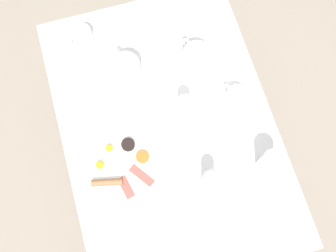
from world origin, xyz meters
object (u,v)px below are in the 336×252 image
(teapot_far, at_px, (196,58))
(teacup_with_saucer_right, at_px, (82,36))
(pepper_grinder, at_px, (210,177))
(fork_spare, at_px, (143,21))
(teacup_with_saucer_left, at_px, (236,97))
(salt_grinder, at_px, (184,102))
(teapot_near, at_px, (126,69))
(water_glass_tall, at_px, (270,163))
(breakfast_plate, at_px, (121,166))
(spoon_for_tea, at_px, (263,214))
(creamer_jug, at_px, (187,6))
(fork_by_plate, at_px, (188,213))

(teapot_far, relative_size, teacup_with_saucer_right, 1.35)
(pepper_grinder, bearing_deg, fork_spare, -85.58)
(fork_spare, bearing_deg, teacup_with_saucer_left, 120.38)
(salt_grinder, relative_size, fork_spare, 0.78)
(teapot_far, height_order, pepper_grinder, same)
(pepper_grinder, xyz_separation_m, fork_spare, (0.06, -0.72, -0.06))
(teapot_near, relative_size, water_glass_tall, 1.46)
(teapot_far, bearing_deg, breakfast_plate, -64.09)
(spoon_for_tea, bearing_deg, teacup_with_saucer_left, -96.21)
(teacup_with_saucer_left, distance_m, fork_spare, 0.51)
(water_glass_tall, distance_m, creamer_jug, 0.74)
(water_glass_tall, relative_size, spoon_for_tea, 0.83)
(teacup_with_saucer_left, height_order, fork_spare, teacup_with_saucer_left)
(teacup_with_saucer_left, relative_size, salt_grinder, 1.17)
(water_glass_tall, relative_size, salt_grinder, 1.09)
(teapot_near, height_order, fork_by_plate, teapot_near)
(teacup_with_saucer_right, bearing_deg, teapot_far, 149.92)
(pepper_grinder, relative_size, fork_spare, 0.78)
(teapot_near, xyz_separation_m, spoon_for_tea, (-0.33, 0.68, -0.05))
(pepper_grinder, distance_m, fork_by_plate, 0.16)
(pepper_grinder, bearing_deg, water_glass_tall, 176.68)
(pepper_grinder, bearing_deg, spoon_for_tea, 131.18)
(pepper_grinder, height_order, spoon_for_tea, pepper_grinder)
(breakfast_plate, bearing_deg, teapot_far, -140.27)
(teapot_near, bearing_deg, salt_grinder, 29.71)
(teapot_far, distance_m, creamer_jug, 0.26)
(fork_spare, bearing_deg, teapot_near, 59.67)
(teacup_with_saucer_left, bearing_deg, creamer_jug, -81.79)
(teacup_with_saucer_left, relative_size, teacup_with_saucer_right, 1.00)
(pepper_grinder, relative_size, fork_by_plate, 0.79)
(teapot_far, relative_size, fork_spare, 1.24)
(spoon_for_tea, bearing_deg, pepper_grinder, -48.82)
(teacup_with_saucer_left, height_order, teacup_with_saucer_right, same)
(teacup_with_saucer_left, distance_m, pepper_grinder, 0.34)
(water_glass_tall, xyz_separation_m, pepper_grinder, (0.22, -0.01, -0.00))
(breakfast_plate, height_order, spoon_for_tea, breakfast_plate)
(teacup_with_saucer_right, bearing_deg, salt_grinder, 127.27)
(breakfast_plate, bearing_deg, spoon_for_tea, 145.12)
(teapot_near, relative_size, teacup_with_saucer_right, 1.36)
(breakfast_plate, bearing_deg, salt_grinder, -151.68)
(creamer_jug, bearing_deg, fork_by_plate, 73.32)
(creamer_jug, distance_m, fork_spare, 0.20)
(fork_by_plate, distance_m, spoon_for_tea, 0.27)
(breakfast_plate, xyz_separation_m, teapot_far, (-0.40, -0.33, 0.04))
(breakfast_plate, distance_m, teapot_far, 0.52)
(teacup_with_saucer_right, bearing_deg, water_glass_tall, 126.84)
(breakfast_plate, height_order, teapot_far, teapot_far)
(fork_spare, bearing_deg, spoon_for_tea, 103.17)
(teapot_near, distance_m, teacup_with_saucer_left, 0.44)
(teapot_near, height_order, creamer_jug, teapot_near)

